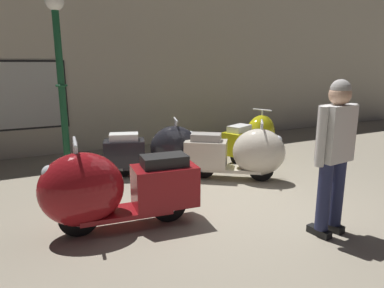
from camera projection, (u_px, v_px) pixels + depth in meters
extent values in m
plane|color=gray|center=(231.00, 203.00, 4.92)|extent=(60.00, 60.00, 0.00)
cube|color=#BCB29E|center=(138.00, 62.00, 8.05)|extent=(18.00, 0.20, 3.94)
cube|color=black|center=(29.00, 95.00, 7.08)|extent=(1.46, 0.03, 1.41)
cube|color=#B2B2AD|center=(29.00, 95.00, 7.06)|extent=(1.38, 0.01, 1.33)
cylinder|color=black|center=(79.00, 217.00, 3.95)|extent=(0.46, 0.14, 0.45)
cylinder|color=silver|center=(79.00, 217.00, 3.95)|extent=(0.21, 0.13, 0.20)
cylinder|color=black|center=(169.00, 204.00, 4.32)|extent=(0.46, 0.14, 0.45)
cylinder|color=silver|center=(169.00, 204.00, 4.32)|extent=(0.21, 0.13, 0.20)
cube|color=maroon|center=(126.00, 212.00, 4.14)|extent=(1.11, 0.51, 0.06)
ellipsoid|color=maroon|center=(82.00, 190.00, 3.90)|extent=(1.00, 0.68, 0.86)
cube|color=maroon|center=(165.00, 185.00, 4.25)|extent=(0.81, 0.53, 0.50)
cube|color=black|center=(164.00, 161.00, 4.17)|extent=(0.57, 0.37, 0.14)
sphere|color=silver|center=(50.00, 173.00, 3.74)|extent=(0.17, 0.17, 0.17)
cylinder|color=silver|center=(76.00, 156.00, 3.80)|extent=(0.05, 0.05, 0.32)
cylinder|color=silver|center=(75.00, 142.00, 3.76)|extent=(0.09, 0.50, 0.04)
cylinder|color=black|center=(177.00, 163.00, 6.19)|extent=(0.41, 0.19, 0.40)
cylinder|color=silver|center=(177.00, 163.00, 6.19)|extent=(0.20, 0.15, 0.18)
cylinder|color=black|center=(123.00, 165.00, 6.04)|extent=(0.41, 0.19, 0.40)
cylinder|color=silver|center=(123.00, 165.00, 6.04)|extent=(0.20, 0.15, 0.18)
cube|color=black|center=(150.00, 165.00, 6.12)|extent=(1.02, 0.63, 0.05)
ellipsoid|color=black|center=(174.00, 147.00, 6.12)|extent=(0.96, 0.75, 0.77)
cube|color=black|center=(125.00, 153.00, 5.99)|extent=(0.77, 0.59, 0.44)
cube|color=silver|center=(124.00, 137.00, 5.93)|extent=(0.55, 0.41, 0.12)
sphere|color=silver|center=(190.00, 135.00, 6.12)|extent=(0.15, 0.15, 0.15)
cylinder|color=silver|center=(176.00, 128.00, 6.04)|extent=(0.04, 0.04, 0.28)
cylinder|color=silver|center=(176.00, 120.00, 6.01)|extent=(0.16, 0.44, 0.03)
cube|color=silver|center=(173.00, 147.00, 6.38)|extent=(0.65, 0.21, 0.02)
cylinder|color=black|center=(261.00, 169.00, 5.81)|extent=(0.38, 0.31, 0.41)
cylinder|color=silver|center=(261.00, 169.00, 5.81)|extent=(0.21, 0.19, 0.19)
cylinder|color=black|center=(203.00, 166.00, 5.97)|extent=(0.38, 0.31, 0.41)
cylinder|color=silver|center=(203.00, 166.00, 5.97)|extent=(0.21, 0.19, 0.19)
cube|color=beige|center=(232.00, 169.00, 5.89)|extent=(1.01, 0.88, 0.05)
ellipsoid|color=beige|center=(259.00, 152.00, 5.75)|extent=(1.01, 0.94, 0.78)
cube|color=beige|center=(206.00, 154.00, 5.91)|extent=(0.81, 0.74, 0.45)
cube|color=gray|center=(206.00, 137.00, 5.84)|extent=(0.57, 0.52, 0.12)
sphere|color=silver|center=(277.00, 140.00, 5.65)|extent=(0.15, 0.15, 0.15)
cylinder|color=silver|center=(262.00, 131.00, 5.66)|extent=(0.05, 0.05, 0.29)
cylinder|color=silver|center=(262.00, 122.00, 5.63)|extent=(0.29, 0.39, 0.03)
cube|color=silver|center=(258.00, 151.00, 6.01)|extent=(0.57, 0.42, 0.02)
cylinder|color=black|center=(261.00, 145.00, 7.54)|extent=(0.40, 0.23, 0.40)
cylinder|color=silver|center=(261.00, 145.00, 7.54)|extent=(0.20, 0.16, 0.18)
cylinder|color=black|center=(238.00, 154.00, 6.84)|extent=(0.40, 0.23, 0.40)
cylinder|color=silver|center=(238.00, 154.00, 6.84)|extent=(0.20, 0.16, 0.18)
cube|color=gold|center=(250.00, 150.00, 7.19)|extent=(1.01, 0.71, 0.05)
ellipsoid|color=gold|center=(261.00, 133.00, 7.44)|extent=(0.98, 0.81, 0.76)
cube|color=gold|center=(239.00, 142.00, 6.82)|extent=(0.78, 0.64, 0.44)
cube|color=silver|center=(239.00, 128.00, 6.75)|extent=(0.55, 0.45, 0.12)
sphere|color=silver|center=(267.00, 121.00, 7.60)|extent=(0.15, 0.15, 0.15)
cylinder|color=silver|center=(262.00, 116.00, 7.38)|extent=(0.04, 0.04, 0.28)
cylinder|color=silver|center=(262.00, 110.00, 7.35)|extent=(0.21, 0.42, 0.03)
cube|color=silver|center=(250.00, 133.00, 7.61)|extent=(0.62, 0.28, 0.02)
cylinder|color=#144728|center=(69.00, 174.00, 5.93)|extent=(0.28, 0.28, 0.18)
cylinder|color=#144728|center=(62.00, 94.00, 5.62)|extent=(0.11, 0.11, 2.56)
torus|color=#144728|center=(61.00, 86.00, 5.59)|extent=(0.19, 0.19, 0.04)
sphere|color=white|center=(54.00, 1.00, 5.30)|extent=(0.29, 0.29, 0.29)
cube|color=black|center=(332.00, 227.00, 4.11)|extent=(0.14, 0.29, 0.09)
cylinder|color=#23284C|center=(337.00, 189.00, 3.99)|extent=(0.15, 0.15, 0.88)
cube|color=black|center=(319.00, 232.00, 3.99)|extent=(0.14, 0.29, 0.09)
cylinder|color=#23284C|center=(324.00, 193.00, 3.86)|extent=(0.15, 0.15, 0.88)
cube|color=silver|center=(336.00, 133.00, 3.77)|extent=(0.43, 0.26, 0.62)
cylinder|color=silver|center=(350.00, 132.00, 3.91)|extent=(0.10, 0.10, 0.64)
cylinder|color=silver|center=(321.00, 137.00, 3.64)|extent=(0.10, 0.10, 0.64)
sphere|color=tan|center=(340.00, 94.00, 3.68)|extent=(0.24, 0.24, 0.24)
sphere|color=gray|center=(341.00, 89.00, 3.67)|extent=(0.22, 0.22, 0.22)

